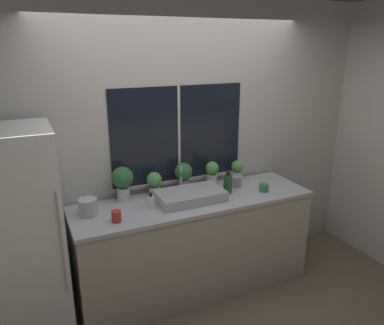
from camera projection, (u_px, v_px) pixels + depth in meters
ground_plane at (209, 306)px, 3.40m from camera, size 14.00×14.00×0.00m
wall_back at (177, 145)px, 3.59m from camera, size 8.00×0.09×2.70m
wall_right at (293, 115)px, 5.10m from camera, size 0.06×7.00×2.70m
counter at (194, 245)px, 3.52m from camera, size 2.20×0.65×0.93m
refrigerator at (20, 242)px, 2.80m from camera, size 0.62×0.65×1.73m
sink at (190, 195)px, 3.34m from camera, size 0.60×0.40×0.26m
potted_plant_far_left at (123, 180)px, 3.30m from camera, size 0.19×0.19×0.31m
potted_plant_left at (154, 182)px, 3.44m from camera, size 0.14×0.14×0.22m
potted_plant_center at (183, 174)px, 3.54m from camera, size 0.17×0.17×0.27m
potted_plant_right at (212, 172)px, 3.68m from camera, size 0.13×0.13×0.24m
potted_plant_far_right at (237, 170)px, 3.80m from camera, size 0.12×0.12×0.22m
soap_bottle at (151, 202)px, 3.17m from camera, size 0.06×0.06×0.14m
bottle_tall at (228, 184)px, 3.49m from camera, size 0.08×0.08×0.22m
mug_grey at (236, 182)px, 3.65m from camera, size 0.09×0.09×0.10m
mug_green at (264, 187)px, 3.55m from camera, size 0.09×0.09×0.08m
mug_red at (116, 216)px, 2.94m from camera, size 0.08×0.08×0.09m
kettle at (88, 206)px, 3.04m from camera, size 0.15×0.15×0.16m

